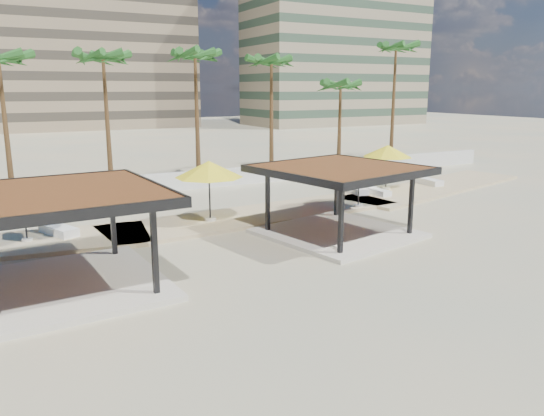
{
  "coord_description": "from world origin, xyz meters",
  "views": [
    {
      "loc": [
        -10.18,
        -16.88,
        6.52
      ],
      "look_at": [
        0.6,
        3.01,
        1.4
      ],
      "focal_mm": 35.0,
      "sensor_mm": 36.0,
      "label": 1
    }
  ],
  "objects": [
    {
      "name": "lounger_c",
      "position": [
        9.86,
        9.17,
        0.39
      ],
      "size": [
        1.18,
        2.42,
        0.88
      ],
      "rotation": [
        0.0,
        0.0,
        1.37
      ],
      "color": "white",
      "rests_on": "promenade"
    },
    {
      "name": "umbrella_e",
      "position": [
        12.32,
        9.2,
        2.61
      ],
      "size": [
        3.77,
        3.77,
        2.83
      ],
      "rotation": [
        0.0,
        0.0,
        -0.21
      ],
      "color": "beige",
      "rests_on": "promenade"
    },
    {
      "name": "umbrella_d",
      "position": [
        7.49,
        5.8,
        2.27
      ],
      "size": [
        3.58,
        3.58,
        2.44
      ],
      "rotation": [
        0.0,
        0.0,
        0.39
      ],
      "color": "beige",
      "rests_on": "promenade"
    },
    {
      "name": "building_mid",
      "position": [
        4.0,
        78.0,
        14.27
      ],
      "size": [
        38.0,
        16.0,
        30.4
      ],
      "color": "#847259",
      "rests_on": "ground"
    },
    {
      "name": "building_east",
      "position": [
        48.0,
        66.0,
        17.27
      ],
      "size": [
        32.0,
        15.0,
        36.4
      ],
      "color": "gray",
      "rests_on": "ground"
    },
    {
      "name": "lounger_d",
      "position": [
        15.98,
        9.25,
        0.4
      ],
      "size": [
        0.86,
        2.4,
        0.9
      ],
      "rotation": [
        0.0,
        0.0,
        1.53
      ],
      "color": "white",
      "rests_on": "promenade"
    },
    {
      "name": "ground",
      "position": [
        0.0,
        0.0,
        0.0
      ],
      "size": [
        200.0,
        200.0,
        0.0
      ],
      "primitive_type": "plane",
      "color": "#CAB186",
      "rests_on": "ground"
    },
    {
      "name": "lounger_a",
      "position": [
        -7.71,
        7.71,
        0.39
      ],
      "size": [
        1.57,
        2.44,
        0.88
      ],
      "rotation": [
        0.0,
        0.0,
        1.96
      ],
      "color": "white",
      "rests_on": "promenade"
    },
    {
      "name": "pavilion_west",
      "position": [
        -8.38,
        1.01,
        2.0
      ],
      "size": [
        6.95,
        6.95,
        3.35
      ],
      "rotation": [
        0.0,
        0.0,
        0.05
      ],
      "color": "beige",
      "rests_on": "ground"
    },
    {
      "name": "umbrella_b",
      "position": [
        -0.81,
        6.78,
        2.71
      ],
      "size": [
        4.38,
        4.38,
        2.95
      ],
      "rotation": [
        0.0,
        0.0,
        -0.42
      ],
      "color": "beige",
      "rests_on": "promenade"
    },
    {
      "name": "umbrella_c",
      "position": [
        6.14,
        5.8,
        2.54
      ],
      "size": [
        3.3,
        3.3,
        2.74
      ],
      "rotation": [
        0.0,
        0.0,
        0.07
      ],
      "color": "beige",
      "rests_on": "promenade"
    },
    {
      "name": "palm_f",
      "position": [
        9.0,
        18.6,
        8.14
      ],
      "size": [
        3.0,
        3.0,
        9.3
      ],
      "color": "brown",
      "rests_on": "ground"
    },
    {
      "name": "palm_d",
      "position": [
        -3.0,
        18.9,
        8.11
      ],
      "size": [
        3.0,
        3.0,
        9.27
      ],
      "color": "brown",
      "rests_on": "ground"
    },
    {
      "name": "palm_g",
      "position": [
        15.0,
        18.2,
        6.52
      ],
      "size": [
        3.0,
        3.0,
        7.58
      ],
      "color": "brown",
      "rests_on": "ground"
    },
    {
      "name": "lounger_b",
      "position": [
        10.68,
        8.09,
        0.37
      ],
      "size": [
        0.68,
        2.04,
        0.77
      ],
      "rotation": [
        0.0,
        0.0,
        1.57
      ],
      "color": "white",
      "rests_on": "promenade"
    },
    {
      "name": "boundary_wall",
      "position": [
        0.0,
        16.0,
        0.6
      ],
      "size": [
        56.0,
        0.3,
        1.2
      ],
      "primitive_type": "cube",
      "color": "silver",
      "rests_on": "ground"
    },
    {
      "name": "promenade",
      "position": [
        2.0,
        7.67,
        0.06
      ],
      "size": [
        44.45,
        7.97,
        0.24
      ],
      "color": "#C6B284",
      "rests_on": "ground"
    },
    {
      "name": "umbrella_f",
      "position": [
        -9.02,
        7.14,
        2.24
      ],
      "size": [
        3.57,
        3.57,
        2.4
      ],
      "rotation": [
        0.0,
        0.0,
        -0.43
      ],
      "color": "beige",
      "rests_on": "promenade"
    },
    {
      "name": "pavilion_central",
      "position": [
        3.51,
        2.1,
        1.89
      ],
      "size": [
        7.35,
        7.35,
        3.17
      ],
      "rotation": [
        0.0,
        0.0,
        0.2
      ],
      "color": "beige",
      "rests_on": "ground"
    },
    {
      "name": "palm_e",
      "position": [
        3.0,
        18.4,
        8.35
      ],
      "size": [
        3.0,
        3.0,
        9.53
      ],
      "color": "brown",
      "rests_on": "ground"
    },
    {
      "name": "palm_h",
      "position": [
        21.0,
        18.8,
        9.43
      ],
      "size": [
        3.0,
        3.0,
        10.69
      ],
      "color": "brown",
      "rests_on": "ground"
    }
  ]
}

